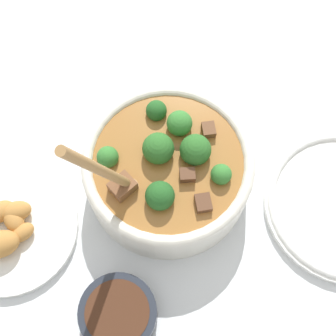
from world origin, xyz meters
TOP-DOWN VIEW (x-y plane):
  - ground_plane at (0.00, 0.00)m, footprint 4.00×4.00m
  - stew_bowl at (0.00, 0.00)m, footprint 0.24×0.24m
  - condiment_bowl at (-0.08, 0.18)m, footprint 0.10×0.10m
  - food_plate at (0.12, 0.20)m, footprint 0.19×0.19m

SIDE VIEW (x-z plane):
  - ground_plane at x=0.00m, z-range 0.00..0.00m
  - food_plate at x=0.12m, z-range -0.01..0.04m
  - condiment_bowl at x=-0.08m, z-range 0.00..0.04m
  - stew_bowl at x=0.00m, z-range -0.08..0.18m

